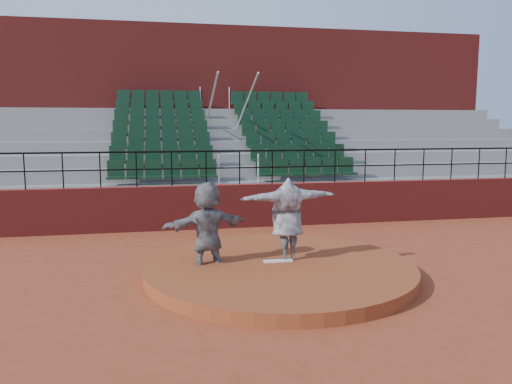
% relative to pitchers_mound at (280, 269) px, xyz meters
% --- Properties ---
extents(ground, '(90.00, 90.00, 0.00)m').
position_rel_pitchers_mound_xyz_m(ground, '(0.00, 0.00, -0.12)').
color(ground, brown).
rests_on(ground, ground).
extents(pitchers_mound, '(5.50, 5.50, 0.25)m').
position_rel_pitchers_mound_xyz_m(pitchers_mound, '(0.00, 0.00, 0.00)').
color(pitchers_mound, brown).
rests_on(pitchers_mound, ground).
extents(pitching_rubber, '(0.60, 0.15, 0.03)m').
position_rel_pitchers_mound_xyz_m(pitching_rubber, '(0.00, 0.15, 0.14)').
color(pitching_rubber, white).
rests_on(pitching_rubber, pitchers_mound).
extents(boundary_wall, '(24.00, 0.30, 1.30)m').
position_rel_pitchers_mound_xyz_m(boundary_wall, '(0.00, 5.00, 0.53)').
color(boundary_wall, maroon).
rests_on(boundary_wall, ground).
extents(wall_railing, '(24.04, 0.05, 1.03)m').
position_rel_pitchers_mound_xyz_m(wall_railing, '(0.00, 5.00, 1.90)').
color(wall_railing, black).
rests_on(wall_railing, boundary_wall).
extents(seating_deck, '(24.00, 5.97, 4.63)m').
position_rel_pitchers_mound_xyz_m(seating_deck, '(0.00, 8.65, 1.32)').
color(seating_deck, gray).
rests_on(seating_deck, ground).
extents(press_box_facade, '(24.00, 3.00, 7.10)m').
position_rel_pitchers_mound_xyz_m(press_box_facade, '(0.00, 12.60, 3.43)').
color(press_box_facade, maroon).
rests_on(press_box_facade, ground).
extents(pitcher, '(2.20, 0.88, 1.74)m').
position_rel_pitchers_mound_xyz_m(pitcher, '(0.23, 0.31, 0.99)').
color(pitcher, black).
rests_on(pitcher, pitchers_mound).
extents(fielder, '(1.88, 1.06, 1.93)m').
position_rel_pitchers_mound_xyz_m(fielder, '(-1.45, 0.37, 0.84)').
color(fielder, black).
rests_on(fielder, ground).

